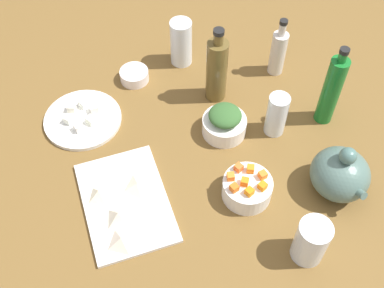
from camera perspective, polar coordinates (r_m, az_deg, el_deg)
The scene contains 32 objects.
tabletop at distance 130.58cm, azimuth 0.00°, elevation -1.72°, with size 190.00×190.00×3.00cm, color brown.
cutting_board at distance 122.05cm, azimuth -7.83°, elevation -6.81°, with size 29.56×20.43×1.00cm, color silver.
plate_tofu at distance 139.72cm, azimuth -12.77°, elevation 2.86°, with size 21.75×21.75×1.20cm, color white.
bowl_greens at distance 132.55cm, azimuth 3.83°, elevation 2.15°, with size 12.12×12.12×5.08cm, color white.
bowl_carrots at distance 120.97cm, azimuth 6.52°, elevation -5.26°, with size 12.40×12.40×5.68cm, color white.
bowl_small_side at distance 147.47cm, azimuth -6.83°, elevation 8.05°, with size 8.60×8.60×3.47cm, color white.
teapot at distance 123.92cm, azimuth 17.12°, elevation -3.39°, with size 16.51×14.44×15.87cm.
bottle_0 at distance 135.84cm, azimuth 2.94°, elevation 8.80°, with size 5.97×5.97×24.43cm.
bottle_1 at distance 147.33cm, azimuth 10.15°, elevation 10.70°, with size 4.68×4.68×19.23cm.
bottle_2 at distance 134.18cm, azimuth 16.16°, elevation 6.15°, with size 5.01×5.01×25.80cm.
drinking_glass_0 at distance 131.56cm, azimuth 9.97°, elevation 3.44°, with size 5.63×5.63×13.09cm, color white.
drinking_glass_1 at distance 148.52cm, azimuth -1.30°, elevation 11.90°, with size 6.59×6.59×14.96cm, color white.
drinking_glass_2 at distance 112.84cm, azimuth 13.89°, elevation -11.09°, with size 7.55×7.55×12.37cm, color white.
carrot_cube_0 at distance 116.16cm, azimuth 6.80°, elevation -5.62°, with size 1.80×1.80×1.80cm, color orange.
carrot_cube_1 at distance 119.16cm, azimuth 8.35°, elevation -3.64°, with size 1.80×1.80×1.80cm, color orange.
carrot_cube_2 at distance 116.36cm, azimuth 5.02°, elevation -5.17°, with size 1.80×1.80×1.80cm, color orange.
carrot_cube_3 at distance 119.78cm, azimuth 6.93°, elevation -2.93°, with size 1.80×1.80×1.80cm, color orange.
carrot_cube_4 at distance 118.02cm, azimuth 4.59°, elevation -3.86°, with size 1.80×1.80×1.80cm, color orange.
carrot_cube_5 at distance 117.52cm, azimuth 6.25°, elevation -4.46°, with size 1.80×1.80×1.80cm, color orange.
carrot_cube_6 at distance 117.41cm, azimuth 8.34°, elevation -4.94°, with size 1.80×1.80×1.80cm, color orange.
carrot_cube_7 at distance 119.65cm, azimuth 5.53°, elevation -2.80°, with size 1.80×1.80×1.80cm, color orange.
chopped_greens_mound at distance 129.14cm, azimuth 3.93°, elevation 3.40°, with size 8.97×8.96×3.81cm, color #34602C.
tofu_cube_0 at distance 140.99cm, azimuth -14.05°, elevation 4.16°, with size 2.20×2.20×2.20cm, color #EDE6CE.
tofu_cube_1 at distance 141.34cm, azimuth -12.71°, elevation 4.69°, with size 2.20×2.20×2.20cm, color white.
tofu_cube_2 at distance 136.77cm, azimuth -11.86°, elevation 2.77°, with size 2.20×2.20×2.20cm, color silver.
tofu_cube_3 at distance 138.36cm, azimuth -14.42°, elevation 2.82°, with size 2.20×2.20×2.20cm, color white.
tofu_cube_4 at distance 139.40cm, azimuth -11.50°, elevation 4.12°, with size 2.20×2.20×2.20cm, color white.
tofu_cube_5 at distance 135.87cm, azimuth -13.27°, elevation 1.93°, with size 2.20×2.20×2.20cm, color silver.
dumpling_0 at distance 118.07cm, azimuth -8.68°, elevation -8.43°, with size 5.39×5.21×2.95cm, color beige.
dumpling_1 at distance 115.35cm, azimuth -8.34°, elevation -11.18°, with size 5.48×5.38×2.44cm, color beige.
dumpling_2 at distance 122.43cm, azimuth -6.47°, elevation -4.86°, with size 5.96×5.39×2.09cm, color beige.
dumpling_3 at distance 122.27cm, azimuth -10.93°, elevation -5.77°, with size 4.91×4.50×2.62cm, color beige.
Camera 1 is at (68.71, -31.12, 108.10)cm, focal length 45.12 mm.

